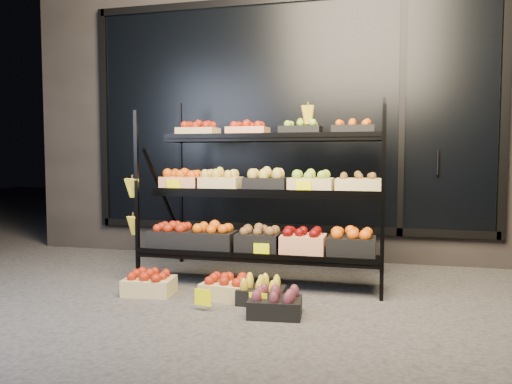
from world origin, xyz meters
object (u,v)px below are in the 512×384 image
(floor_crate_midright, at_px, (226,287))
(display_rack, at_px, (263,193))
(floor_crate_midleft, at_px, (261,292))
(floor_crate_left, at_px, (149,283))

(floor_crate_midright, bearing_deg, display_rack, 82.94)
(display_rack, bearing_deg, floor_crate_midleft, -77.72)
(floor_crate_left, bearing_deg, display_rack, 35.15)
(display_rack, xyz_separation_m, floor_crate_midleft, (0.15, -0.71, -0.70))
(floor_crate_left, height_order, floor_crate_midright, floor_crate_left)
(floor_crate_left, height_order, floor_crate_midleft, floor_crate_left)
(floor_crate_left, relative_size, floor_crate_midleft, 1.17)
(display_rack, height_order, floor_crate_midleft, display_rack)
(display_rack, distance_m, floor_crate_midright, 0.96)
(display_rack, distance_m, floor_crate_midleft, 1.01)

